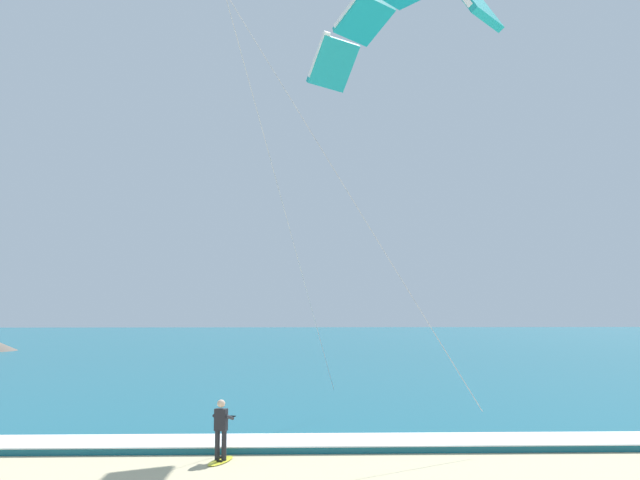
# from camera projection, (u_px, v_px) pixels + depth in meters

# --- Properties ---
(sea) EXTENTS (200.00, 120.00, 0.20)m
(sea) POSITION_uv_depth(u_px,v_px,m) (276.00, 344.00, 80.35)
(sea) COLOR #146075
(sea) RESTS_ON ground
(surf_foam) EXTENTS (200.00, 2.15, 0.04)m
(surf_foam) POSITION_uv_depth(u_px,v_px,m) (218.00, 441.00, 21.64)
(surf_foam) COLOR white
(surf_foam) RESTS_ON sea
(surfboard) EXTENTS (0.85, 1.47, 0.09)m
(surfboard) POSITION_uv_depth(u_px,v_px,m) (220.00, 461.00, 19.72)
(surfboard) COLOR yellow
(surfboard) RESTS_ON ground
(kitesurfer) EXTENTS (0.63, 0.62, 1.69)m
(kitesurfer) POSITION_uv_depth(u_px,v_px,m) (221.00, 427.00, 19.82)
(kitesurfer) COLOR #232328
(kitesurfer) RESTS_ON ground
(kite_primary) EXTENTS (8.64, 7.80, 14.65)m
(kite_primary) POSITION_uv_depth(u_px,v_px,m) (397.00, 12.00, 25.13)
(kite_primary) COLOR teal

